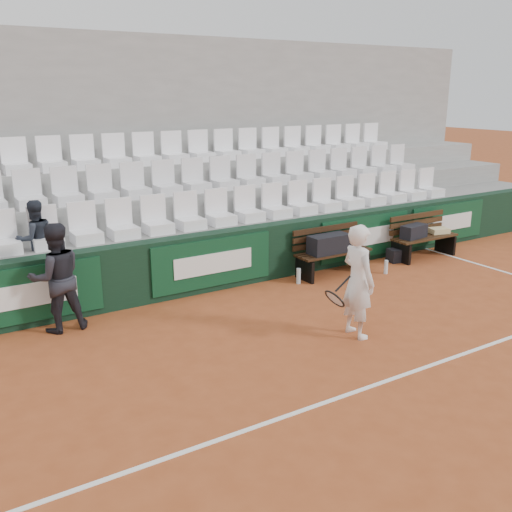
{
  "coord_description": "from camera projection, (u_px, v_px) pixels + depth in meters",
  "views": [
    {
      "loc": [
        -4.4,
        -4.33,
        3.3
      ],
      "look_at": [
        -0.23,
        2.4,
        1.0
      ],
      "focal_mm": 40.0,
      "sensor_mm": 36.0,
      "label": 1
    }
  ],
  "objects": [
    {
      "name": "sports_bag_left",
      "position": [
        329.0,
        244.0,
        10.37
      ],
      "size": [
        0.78,
        0.34,
        0.34
      ],
      "primitive_type": "cube",
      "rotation": [
        0.0,
        0.0,
        -0.0
      ],
      "color": "black",
      "rests_on": "bench_left"
    },
    {
      "name": "ground",
      "position": [
        380.0,
        383.0,
        6.68
      ],
      "size": [
        80.0,
        80.0,
        0.0
      ],
      "primitive_type": "plane",
      "color": "#9E4923",
      "rests_on": "ground"
    },
    {
      "name": "grandstand_tier_front",
      "position": [
        202.0,
        251.0,
        10.32
      ],
      "size": [
        18.0,
        0.95,
        1.0
      ],
      "primitive_type": "cube",
      "color": "gray",
      "rests_on": "ground"
    },
    {
      "name": "seat_row_front",
      "position": [
        206.0,
        209.0,
        9.95
      ],
      "size": [
        11.9,
        0.44,
        0.63
      ],
      "primitive_type": "cube",
      "color": "white",
      "rests_on": "grandstand_tier_front"
    },
    {
      "name": "bench_left",
      "position": [
        333.0,
        263.0,
        10.58
      ],
      "size": [
        1.5,
        0.56,
        0.45
      ],
      "primitive_type": "cube",
      "color": "black",
      "rests_on": "ground"
    },
    {
      "name": "bench_right",
      "position": [
        424.0,
        247.0,
        11.67
      ],
      "size": [
        1.5,
        0.56,
        0.45
      ],
      "primitive_type": "cube",
      "color": "#372110",
      "rests_on": "ground"
    },
    {
      "name": "grandstand_tier_back",
      "position": [
        161.0,
        209.0,
        11.75
      ],
      "size": [
        18.0,
        0.95,
        1.9
      ],
      "primitive_type": "cube",
      "color": "#9A9997",
      "rests_on": "ground"
    },
    {
      "name": "towel",
      "position": [
        439.0,
        231.0,
        11.84
      ],
      "size": [
        0.44,
        0.37,
        0.11
      ],
      "primitive_type": "cube",
      "rotation": [
        0.0,
        0.0,
        -0.26
      ],
      "color": "#CABA83",
      "rests_on": "bench_right"
    },
    {
      "name": "court_baseline",
      "position": [
        380.0,
        383.0,
        6.68
      ],
      "size": [
        18.0,
        0.06,
        0.01
      ],
      "primitive_type": "cube",
      "color": "white",
      "rests_on": "ground"
    },
    {
      "name": "water_bottle_far",
      "position": [
        386.0,
        267.0,
        10.65
      ],
      "size": [
        0.07,
        0.07,
        0.26
      ],
      "primitive_type": "cylinder",
      "color": "silver",
      "rests_on": "ground"
    },
    {
      "name": "tennis_player",
      "position": [
        358.0,
        281.0,
        7.78
      ],
      "size": [
        0.7,
        0.6,
        1.6
      ],
      "color": "silver",
      "rests_on": "ground"
    },
    {
      "name": "spectator_c",
      "position": [
        32.0,
        210.0,
        8.47
      ],
      "size": [
        0.64,
        0.53,
        1.19
      ],
      "primitive_type": "imported",
      "rotation": [
        0.0,
        0.0,
        3.29
      ],
      "color": "#1F242E",
      "rests_on": "grandstand_tier_front"
    },
    {
      "name": "water_bottle_near",
      "position": [
        299.0,
        276.0,
        10.1
      ],
      "size": [
        0.08,
        0.08,
        0.28
      ],
      "primitive_type": "cylinder",
      "color": "#AEBFC5",
      "rests_on": "ground"
    },
    {
      "name": "sports_bag_ground",
      "position": [
        398.0,
        255.0,
        11.43
      ],
      "size": [
        0.46,
        0.32,
        0.26
      ],
      "primitive_type": "cube",
      "rotation": [
        0.0,
        0.0,
        -0.14
      ],
      "color": "black",
      "rests_on": "ground"
    },
    {
      "name": "seat_row_mid",
      "position": [
        182.0,
        176.0,
        10.6
      ],
      "size": [
        11.9,
        0.44,
        0.63
      ],
      "primitive_type": "cube",
      "color": "silver",
      "rests_on": "grandstand_tier_mid"
    },
    {
      "name": "sports_bag_right",
      "position": [
        414.0,
        231.0,
        11.43
      ],
      "size": [
        0.61,
        0.35,
        0.27
      ],
      "primitive_type": "cube",
      "rotation": [
        0.0,
        0.0,
        0.14
      ],
      "color": "black",
      "rests_on": "bench_right"
    },
    {
      "name": "seat_row_back",
      "position": [
        161.0,
        148.0,
        11.25
      ],
      "size": [
        11.9,
        0.44,
        0.63
      ],
      "primitive_type": "cube",
      "color": "white",
      "rests_on": "grandstand_tier_back"
    },
    {
      "name": "grandstand_tier_mid",
      "position": [
        180.0,
        229.0,
        11.03
      ],
      "size": [
        18.0,
        0.95,
        1.45
      ],
      "primitive_type": "cube",
      "color": "gray",
      "rests_on": "ground"
    },
    {
      "name": "grandstand_rear_wall",
      "position": [
        146.0,
        145.0,
        11.91
      ],
      "size": [
        18.0,
        0.3,
        4.4
      ],
      "primitive_type": "cube",
      "color": "#969694",
      "rests_on": "ground"
    },
    {
      "name": "back_barrier",
      "position": [
        223.0,
        259.0,
        9.84
      ],
      "size": [
        18.0,
        0.34,
        1.0
      ],
      "color": "black",
      "rests_on": "ground"
    },
    {
      "name": "ball_kid",
      "position": [
        56.0,
        278.0,
        7.97
      ],
      "size": [
        0.77,
        0.6,
        1.57
      ],
      "primitive_type": "imported",
      "rotation": [
        0.0,
        0.0,
        3.15
      ],
      "color": "black",
      "rests_on": "ground"
    }
  ]
}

